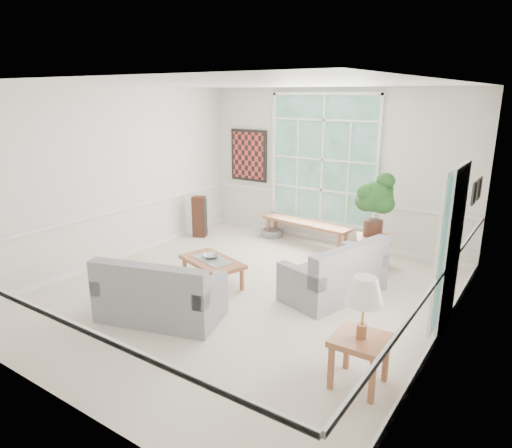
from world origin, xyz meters
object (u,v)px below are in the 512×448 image
Objects in this scene: end_table at (372,252)px; side_table at (359,361)px; loveseat_right at (334,268)px; coffee_table at (212,272)px; loveseat_front at (161,288)px.

side_table is (1.06, -3.25, -0.00)m from end_table.
loveseat_right is 2.87× the size of side_table.
end_table is 1.01× the size of side_table.
side_table is at bearing -4.64° from coffee_table.
loveseat_front reaches higher than coffee_table.
side_table is at bearing -42.43° from loveseat_right.
loveseat_right is 0.99× the size of loveseat_front.
end_table is at bearing 66.49° from coffee_table.
end_table is at bearing 103.15° from loveseat_right.
coffee_table is at bearing 79.72° from loveseat_front.
loveseat_front is at bearing -178.31° from side_table.
coffee_table is 2.76m from end_table.
coffee_table is 1.96× the size of end_table.
loveseat_front reaches higher than loveseat_right.
coffee_table is 3.10m from side_table.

